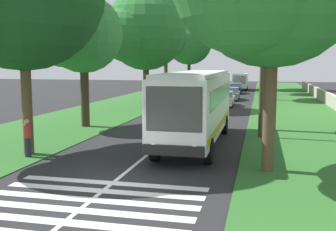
# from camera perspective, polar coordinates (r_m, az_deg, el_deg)

# --- Properties ---
(ground) EXTENTS (160.00, 160.00, 0.00)m
(ground) POSITION_cam_1_polar(r_m,az_deg,el_deg) (14.48, -7.90, -9.48)
(ground) COLOR #262628
(grass_verge_left) EXTENTS (120.00, 8.00, 0.04)m
(grass_verge_left) POSITION_cam_1_polar(r_m,az_deg,el_deg) (31.16, -12.22, -0.41)
(grass_verge_left) COLOR #2D6628
(grass_verge_left) RESTS_ON ground
(grass_verge_right) EXTENTS (120.00, 8.00, 0.04)m
(grass_verge_right) POSITION_cam_1_polar(r_m,az_deg,el_deg) (28.42, 19.30, -1.41)
(grass_verge_right) COLOR #2D6628
(grass_verge_right) RESTS_ON ground
(centre_line) EXTENTS (110.00, 0.16, 0.01)m
(centre_line) POSITION_cam_1_polar(r_m,az_deg,el_deg) (28.67, 2.79, -0.95)
(centre_line) COLOR silver
(centre_line) RESTS_ON ground
(coach_bus) EXTENTS (11.16, 2.62, 3.73)m
(coach_bus) POSITION_cam_1_polar(r_m,az_deg,el_deg) (20.71, 4.04, 1.76)
(coach_bus) COLOR white
(coach_bus) RESTS_ON ground
(zebra_crossing) EXTENTS (5.85, 6.80, 0.01)m
(zebra_crossing) POSITION_cam_1_polar(r_m,az_deg,el_deg) (12.16, -12.46, -12.91)
(zebra_crossing) COLOR silver
(zebra_crossing) RESTS_ON ground
(trailing_car_0) EXTENTS (4.30, 1.78, 1.43)m
(trailing_car_0) POSITION_cam_1_polar(r_m,az_deg,el_deg) (39.85, 7.93, 2.31)
(trailing_car_0) COLOR silver
(trailing_car_0) RESTS_ON ground
(trailing_car_1) EXTENTS (4.30, 1.78, 1.43)m
(trailing_car_1) POSITION_cam_1_polar(r_m,az_deg,el_deg) (46.40, 8.88, 3.01)
(trailing_car_1) COLOR gray
(trailing_car_1) RESTS_ON ground
(trailing_car_2) EXTENTS (4.30, 1.78, 1.43)m
(trailing_car_2) POSITION_cam_1_polar(r_m,az_deg,el_deg) (56.10, 9.43, 3.76)
(trailing_car_2) COLOR navy
(trailing_car_2) RESTS_ON ground
(trailing_minibus_0) EXTENTS (6.00, 2.14, 2.53)m
(trailing_minibus_0) POSITION_cam_1_polar(r_m,az_deg,el_deg) (63.16, 10.18, 4.95)
(trailing_minibus_0) COLOR silver
(trailing_minibus_0) RESTS_ON ground
(roadside_tree_left_1) EXTENTS (8.97, 7.32, 10.77)m
(roadside_tree_left_1) POSITION_cam_1_polar(r_m,az_deg,el_deg) (37.42, -3.39, 11.65)
(roadside_tree_left_1) COLOR #4C3826
(roadside_tree_left_1) RESTS_ON grass_verge_left
(roadside_tree_left_2) EXTENTS (5.64, 4.69, 9.32)m
(roadside_tree_left_2) POSITION_cam_1_polar(r_m,az_deg,el_deg) (47.18, -0.40, 10.71)
(roadside_tree_left_2) COLOR #4C3826
(roadside_tree_left_2) RESTS_ON grass_verge_left
(roadside_tree_left_3) EXTENTS (8.74, 7.38, 11.19)m
(roadside_tree_left_3) POSITION_cam_1_polar(r_m,az_deg,el_deg) (65.78, 2.91, 10.20)
(roadside_tree_left_3) COLOR #3D2D1E
(roadside_tree_left_3) RESTS_ON grass_verge_left
(roadside_tree_left_4) EXTENTS (6.09, 5.06, 8.55)m
(roadside_tree_left_4) POSITION_cam_1_polar(r_m,az_deg,el_deg) (26.97, -12.24, 10.91)
(roadside_tree_left_4) COLOR #3D2D1E
(roadside_tree_left_4) RESTS_ON grass_verge_left
(roadside_tree_right_1) EXTENTS (7.03, 5.71, 9.86)m
(roadside_tree_right_1) POSITION_cam_1_polar(r_m,az_deg,el_deg) (47.03, 14.40, 10.48)
(roadside_tree_right_1) COLOR brown
(roadside_tree_right_1) RESTS_ON grass_verge_right
(roadside_tree_right_2) EXTENTS (9.09, 7.56, 10.63)m
(roadside_tree_right_2) POSITION_cam_1_polar(r_m,az_deg,el_deg) (64.23, 13.92, 9.49)
(roadside_tree_right_2) COLOR #4C3826
(roadside_tree_right_2) RESTS_ON grass_verge_right
(roadside_tree_right_4) EXTENTS (5.92, 4.78, 8.96)m
(roadside_tree_right_4) POSITION_cam_1_polar(r_m,az_deg,el_deg) (55.79, 14.25, 9.56)
(roadside_tree_right_4) COLOR brown
(roadside_tree_right_4) RESTS_ON grass_verge_right
(utility_pole) EXTENTS (0.24, 1.40, 8.49)m
(utility_pole) POSITION_cam_1_polar(r_m,az_deg,el_deg) (23.00, 13.17, 7.84)
(utility_pole) COLOR #473828
(utility_pole) RESTS_ON grass_verge_right
(pedestrian) EXTENTS (0.34, 0.34, 1.69)m
(pedestrian) POSITION_cam_1_polar(r_m,az_deg,el_deg) (18.98, -19.22, -2.95)
(pedestrian) COLOR #26262D
(pedestrian) RESTS_ON grass_verge_left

